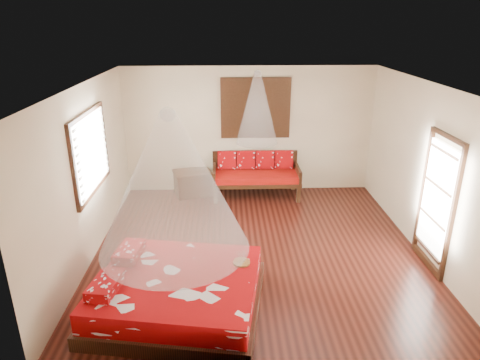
# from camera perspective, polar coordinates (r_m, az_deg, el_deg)

# --- Properties ---
(room) EXTENTS (5.54, 5.54, 2.84)m
(room) POSITION_cam_1_polar(r_m,az_deg,el_deg) (6.95, 2.44, 1.07)
(room) COLOR black
(room) RESTS_ON ground
(bed) EXTENTS (2.47, 2.30, 0.65)m
(bed) POSITION_cam_1_polar(r_m,az_deg,el_deg) (6.08, -8.40, -14.55)
(bed) COLOR black
(bed) RESTS_ON floor
(daybed) EXTENTS (1.91, 0.85, 0.97)m
(daybed) POSITION_cam_1_polar(r_m,az_deg,el_deg) (9.49, 2.11, 0.97)
(daybed) COLOR black
(daybed) RESTS_ON floor
(storage_chest) EXTENTS (0.94, 0.80, 0.55)m
(storage_chest) POSITION_cam_1_polar(r_m,az_deg,el_deg) (9.64, -6.30, -0.37)
(storage_chest) COLOR black
(storage_chest) RESTS_ON floor
(shutter_panel) EXTENTS (1.52, 0.06, 1.32)m
(shutter_panel) POSITION_cam_1_polar(r_m,az_deg,el_deg) (9.44, 2.08, 9.54)
(shutter_panel) COLOR black
(shutter_panel) RESTS_ON wall_back
(window_left) EXTENTS (0.10, 1.74, 1.34)m
(window_left) POSITION_cam_1_polar(r_m,az_deg,el_deg) (7.36, -19.24, 3.49)
(window_left) COLOR black
(window_left) RESTS_ON wall_left
(glazed_door) EXTENTS (0.08, 1.02, 2.16)m
(glazed_door) POSITION_cam_1_polar(r_m,az_deg,el_deg) (7.26, 24.72, -2.85)
(glazed_door) COLOR black
(glazed_door) RESTS_ON floor
(wine_tray) EXTENTS (0.24, 0.24, 0.20)m
(wine_tray) POSITION_cam_1_polar(r_m,az_deg,el_deg) (6.12, 0.20, -10.64)
(wine_tray) COLOR brown
(wine_tray) RESTS_ON bed
(mosquito_net_main) EXTENTS (1.92, 1.92, 1.80)m
(mosquito_net_main) POSITION_cam_1_polar(r_m,az_deg,el_deg) (5.31, -9.09, -0.37)
(mosquito_net_main) COLOR white
(mosquito_net_main) RESTS_ON ceiling
(mosquito_net_daybed) EXTENTS (0.88, 0.88, 1.50)m
(mosquito_net_daybed) POSITION_cam_1_polar(r_m,az_deg,el_deg) (8.96, 2.30, 9.59)
(mosquito_net_daybed) COLOR white
(mosquito_net_daybed) RESTS_ON ceiling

